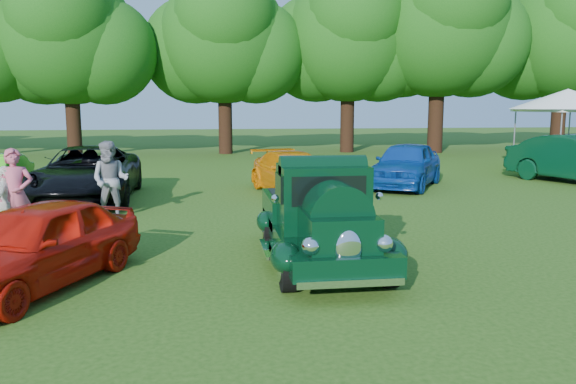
{
  "coord_description": "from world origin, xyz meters",
  "views": [
    {
      "loc": [
        -0.43,
        -9.01,
        2.75
      ],
      "look_at": [
        1.07,
        1.66,
        1.1
      ],
      "focal_mm": 35.0,
      "sensor_mm": 36.0,
      "label": 1
    }
  ],
  "objects": [
    {
      "name": "spectator_grey",
      "position": [
        -2.85,
        5.09,
        0.96
      ],
      "size": [
        1.05,
        0.88,
        1.92
      ],
      "primitive_type": "imported",
      "rotation": [
        0.0,
        0.0,
        -0.18
      ],
      "color": "gray",
      "rests_on": "ground"
    },
    {
      "name": "spectator_pink",
      "position": [
        -4.39,
        3.04,
        0.95
      ],
      "size": [
        0.78,
        0.61,
        1.91
      ],
      "primitive_type": "imported",
      "rotation": [
        0.0,
        0.0,
        0.24
      ],
      "color": "#BD4E66",
      "rests_on": "ground"
    },
    {
      "name": "canopy_tent",
      "position": [
        14.54,
        12.99,
        3.02
      ],
      "size": [
        5.13,
        5.13,
        3.47
      ],
      "rotation": [
        0.0,
        0.0,
        0.11
      ],
      "color": "white",
      "rests_on": "ground"
    },
    {
      "name": "spectator_white",
      "position": [
        -4.57,
        3.03,
        0.78
      ],
      "size": [
        0.45,
        0.94,
        1.55
      ],
      "primitive_type": "imported",
      "rotation": [
        0.0,
        0.0,
        1.49
      ],
      "color": "silver",
      "rests_on": "ground"
    },
    {
      "name": "hero_pickup",
      "position": [
        1.48,
        0.52,
        0.76
      ],
      "size": [
        2.1,
        4.5,
        1.76
      ],
      "color": "black",
      "rests_on": "ground"
    },
    {
      "name": "back_car_blue",
      "position": [
        6.25,
        9.39,
        0.78
      ],
      "size": [
        3.99,
        4.83,
        1.55
      ],
      "primitive_type": "imported",
      "rotation": [
        0.0,
        0.0,
        -0.57
      ],
      "color": "#0D3893",
      "rests_on": "ground"
    },
    {
      "name": "tree_line",
      "position": [
        0.56,
        23.62,
        6.67
      ],
      "size": [
        62.99,
        9.1,
        11.44
      ],
      "color": "#311A10",
      "rests_on": "ground"
    },
    {
      "name": "back_car_black",
      "position": [
        -3.98,
        8.03,
        0.79
      ],
      "size": [
        2.76,
        5.75,
        1.58
      ],
      "primitive_type": "imported",
      "rotation": [
        0.0,
        0.0,
        0.02
      ],
      "color": "black",
      "rests_on": "ground"
    },
    {
      "name": "back_car_orange",
      "position": [
        2.21,
        8.41,
        0.66
      ],
      "size": [
        2.77,
        4.84,
        1.32
      ],
      "primitive_type": "imported",
      "rotation": [
        0.0,
        0.0,
        0.21
      ],
      "color": "orange",
      "rests_on": "ground"
    },
    {
      "name": "red_convertible",
      "position": [
        -3.1,
        -0.23,
        0.67
      ],
      "size": [
        3.07,
        4.21,
        1.33
      ],
      "primitive_type": "imported",
      "rotation": [
        0.0,
        0.0,
        -0.43
      ],
      "color": "#B41207",
      "rests_on": "ground"
    },
    {
      "name": "ground",
      "position": [
        0.0,
        0.0,
        0.0
      ],
      "size": [
        120.0,
        120.0,
        0.0
      ],
      "primitive_type": "plane",
      "color": "#254A11",
      "rests_on": "ground"
    }
  ]
}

